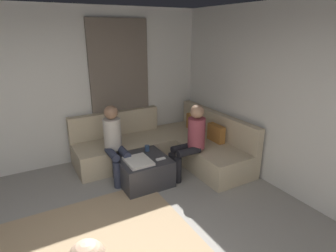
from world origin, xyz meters
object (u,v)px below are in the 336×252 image
at_px(ottoman, 143,170).
at_px(person_on_couch_back, 191,138).
at_px(game_remote, 161,159).
at_px(sectional_couch, 168,146).
at_px(coffee_mug, 147,148).
at_px(person_on_couch_side, 115,140).

relative_size(ottoman, person_on_couch_back, 0.63).
xyz_separation_m(ottoman, game_remote, (0.18, 0.22, 0.22)).
relative_size(sectional_couch, person_on_couch_back, 2.12).
height_order(sectional_couch, person_on_couch_back, person_on_couch_back).
relative_size(coffee_mug, game_remote, 0.63).
height_order(sectional_couch, ottoman, sectional_couch).
height_order(ottoman, person_on_couch_side, person_on_couch_side).
bearing_deg(sectional_couch, coffee_mug, -62.39).
bearing_deg(game_remote, person_on_couch_back, 91.22).
distance_m(coffee_mug, game_remote, 0.40).
bearing_deg(person_on_couch_side, coffee_mug, 164.18).
relative_size(ottoman, person_on_couch_side, 0.63).
distance_m(ottoman, coffee_mug, 0.38).
bearing_deg(coffee_mug, sectional_couch, 117.61).
relative_size(coffee_mug, person_on_couch_side, 0.08).
distance_m(sectional_couch, person_on_couch_side, 1.12).
xyz_separation_m(coffee_mug, game_remote, (0.40, 0.04, -0.04)).
distance_m(sectional_couch, person_on_couch_back, 0.78).
relative_size(game_remote, person_on_couch_back, 0.12).
distance_m(coffee_mug, person_on_couch_side, 0.55).
bearing_deg(coffee_mug, ottoman, -39.29).
relative_size(person_on_couch_back, person_on_couch_side, 1.00).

